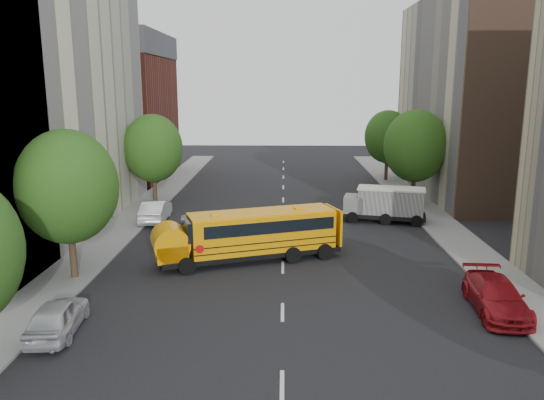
{
  "coord_description": "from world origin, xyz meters",
  "views": [
    {
      "loc": [
        0.02,
        -30.27,
        10.01
      ],
      "look_at": [
        -0.69,
        2.0,
        3.02
      ],
      "focal_mm": 35.0,
      "sensor_mm": 36.0,
      "label": 1
    }
  ],
  "objects_px": {
    "street_tree_1": "(67,187)",
    "safari_truck": "(385,204)",
    "street_tree_2": "(153,148)",
    "parked_car_1": "(156,211)",
    "school_bus": "(249,233)",
    "parked_car_3": "(496,296)",
    "parked_car_4": "(395,196)",
    "parked_car_0": "(57,317)",
    "street_tree_4": "(415,146)",
    "street_tree_5": "(388,137)"
  },
  "relations": [
    {
      "from": "street_tree_1",
      "to": "safari_truck",
      "type": "bearing_deg",
      "value": 33.78
    },
    {
      "from": "street_tree_2",
      "to": "parked_car_1",
      "type": "bearing_deg",
      "value": -76.26
    },
    {
      "from": "school_bus",
      "to": "safari_truck",
      "type": "relative_size",
      "value": 1.67
    },
    {
      "from": "safari_truck",
      "to": "parked_car_3",
      "type": "height_order",
      "value": "safari_truck"
    },
    {
      "from": "school_bus",
      "to": "street_tree_2",
      "type": "bearing_deg",
      "value": 101.7
    },
    {
      "from": "parked_car_1",
      "to": "parked_car_4",
      "type": "xyz_separation_m",
      "value": [
        19.2,
        6.16,
        -0.04
      ]
    },
    {
      "from": "parked_car_1",
      "to": "parked_car_4",
      "type": "bearing_deg",
      "value": -164.42
    },
    {
      "from": "street_tree_2",
      "to": "safari_truck",
      "type": "bearing_deg",
      "value": -16.69
    },
    {
      "from": "parked_car_0",
      "to": "parked_car_4",
      "type": "bearing_deg",
      "value": -132.58
    },
    {
      "from": "street_tree_4",
      "to": "parked_car_0",
      "type": "xyz_separation_m",
      "value": [
        -20.24,
        -24.25,
        -4.35
      ]
    },
    {
      "from": "parked_car_0",
      "to": "parked_car_3",
      "type": "xyz_separation_m",
      "value": [
        18.84,
        2.52,
        0.02
      ]
    },
    {
      "from": "street_tree_1",
      "to": "street_tree_4",
      "type": "height_order",
      "value": "street_tree_4"
    },
    {
      "from": "street_tree_4",
      "to": "parked_car_4",
      "type": "bearing_deg",
      "value": 162.63
    },
    {
      "from": "street_tree_2",
      "to": "street_tree_5",
      "type": "bearing_deg",
      "value": 28.61
    },
    {
      "from": "school_bus",
      "to": "parked_car_4",
      "type": "distance_m",
      "value": 19.17
    },
    {
      "from": "street_tree_2",
      "to": "parked_car_3",
      "type": "height_order",
      "value": "street_tree_2"
    },
    {
      "from": "street_tree_1",
      "to": "parked_car_3",
      "type": "xyz_separation_m",
      "value": [
        20.6,
        -3.73,
        -4.21
      ]
    },
    {
      "from": "safari_truck",
      "to": "parked_car_0",
      "type": "xyz_separation_m",
      "value": [
        -16.82,
        -18.68,
        -0.65
      ]
    },
    {
      "from": "street_tree_5",
      "to": "parked_car_1",
      "type": "height_order",
      "value": "street_tree_5"
    },
    {
      "from": "street_tree_5",
      "to": "school_bus",
      "type": "bearing_deg",
      "value": -115.85
    },
    {
      "from": "street_tree_2",
      "to": "street_tree_5",
      "type": "xyz_separation_m",
      "value": [
        22.0,
        12.0,
        -0.12
      ]
    },
    {
      "from": "parked_car_1",
      "to": "parked_car_4",
      "type": "height_order",
      "value": "parked_car_1"
    },
    {
      "from": "school_bus",
      "to": "safari_truck",
      "type": "xyz_separation_m",
      "value": [
        9.57,
        9.24,
        -0.28
      ]
    },
    {
      "from": "parked_car_3",
      "to": "street_tree_4",
      "type": "bearing_deg",
      "value": 90.28
    },
    {
      "from": "street_tree_2",
      "to": "street_tree_4",
      "type": "bearing_deg",
      "value": 0.0
    },
    {
      "from": "parked_car_1",
      "to": "parked_car_3",
      "type": "xyz_separation_m",
      "value": [
        19.2,
        -16.0,
        -0.05
      ]
    },
    {
      "from": "parked_car_0",
      "to": "parked_car_4",
      "type": "relative_size",
      "value": 0.96
    },
    {
      "from": "street_tree_4",
      "to": "parked_car_4",
      "type": "distance_m",
      "value": 4.56
    },
    {
      "from": "street_tree_1",
      "to": "street_tree_5",
      "type": "height_order",
      "value": "street_tree_1"
    },
    {
      "from": "school_bus",
      "to": "parked_car_4",
      "type": "xyz_separation_m",
      "value": [
        11.59,
        15.25,
        -0.89
      ]
    },
    {
      "from": "street_tree_2",
      "to": "street_tree_4",
      "type": "height_order",
      "value": "street_tree_4"
    },
    {
      "from": "safari_truck",
      "to": "parked_car_3",
      "type": "relative_size",
      "value": 1.25
    },
    {
      "from": "street_tree_5",
      "to": "parked_car_4",
      "type": "bearing_deg",
      "value": -96.9
    },
    {
      "from": "street_tree_4",
      "to": "parked_car_4",
      "type": "xyz_separation_m",
      "value": [
        -1.4,
        0.44,
        -4.31
      ]
    },
    {
      "from": "street_tree_1",
      "to": "parked_car_4",
      "type": "height_order",
      "value": "street_tree_1"
    },
    {
      "from": "street_tree_2",
      "to": "street_tree_5",
      "type": "relative_size",
      "value": 1.03
    },
    {
      "from": "street_tree_5",
      "to": "parked_car_0",
      "type": "distance_m",
      "value": 41.71
    },
    {
      "from": "parked_car_1",
      "to": "safari_truck",
      "type": "bearing_deg",
      "value": 178.3
    },
    {
      "from": "street_tree_1",
      "to": "street_tree_2",
      "type": "xyz_separation_m",
      "value": [
        0.0,
        18.0,
        -0.12
      ]
    },
    {
      "from": "street_tree_5",
      "to": "parked_car_4",
      "type": "xyz_separation_m",
      "value": [
        -1.4,
        -11.56,
        -3.94
      ]
    },
    {
      "from": "street_tree_5",
      "to": "parked_car_3",
      "type": "distance_m",
      "value": 33.99
    },
    {
      "from": "parked_car_3",
      "to": "parked_car_4",
      "type": "xyz_separation_m",
      "value": [
        0.0,
        22.17,
        0.02
      ]
    },
    {
      "from": "street_tree_1",
      "to": "school_bus",
      "type": "relative_size",
      "value": 0.74
    },
    {
      "from": "parked_car_3",
      "to": "parked_car_1",
      "type": "bearing_deg",
      "value": 144.16
    },
    {
      "from": "street_tree_4",
      "to": "parked_car_0",
      "type": "relative_size",
      "value": 1.89
    },
    {
      "from": "parked_car_0",
      "to": "street_tree_1",
      "type": "bearing_deg",
      "value": -79.53
    },
    {
      "from": "street_tree_5",
      "to": "parked_car_3",
      "type": "relative_size",
      "value": 1.46
    },
    {
      "from": "street_tree_1",
      "to": "street_tree_5",
      "type": "bearing_deg",
      "value": 53.75
    },
    {
      "from": "parked_car_1",
      "to": "street_tree_1",
      "type": "bearing_deg",
      "value": 81.27
    },
    {
      "from": "street_tree_5",
      "to": "safari_truck",
      "type": "xyz_separation_m",
      "value": [
        -3.42,
        -17.57,
        -3.32
      ]
    }
  ]
}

